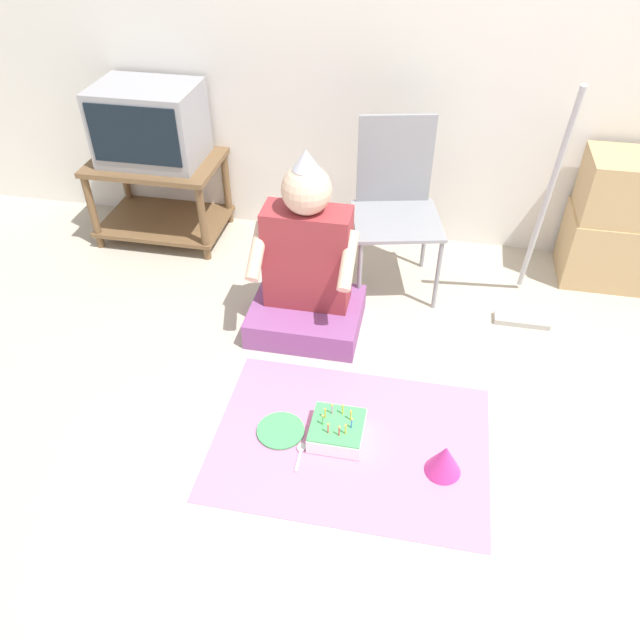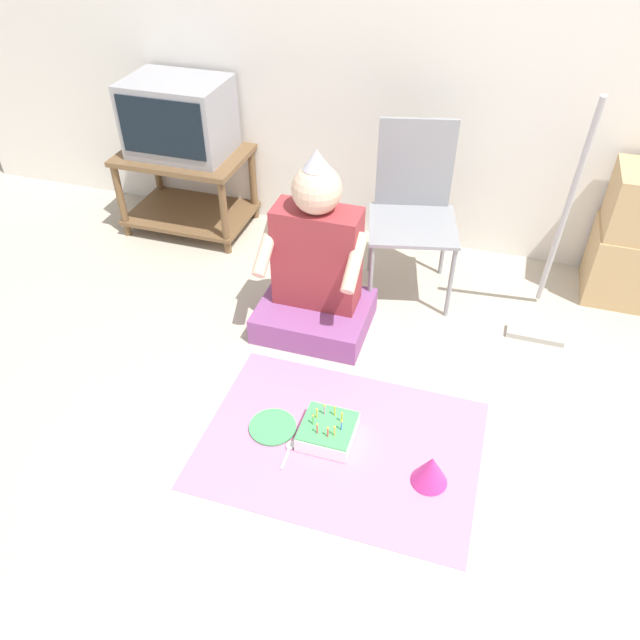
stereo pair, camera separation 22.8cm
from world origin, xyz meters
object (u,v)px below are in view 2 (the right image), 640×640
Objects in this scene: person_seated at (316,271)px; paper_plate at (273,427)px; tv at (179,117)px; folding_chair at (413,201)px; birthday_cake at (328,431)px; dust_mop at (552,270)px; party_hat_blue at (431,470)px.

person_seated is 4.62× the size of paper_plate.
person_seated is (1.05, -0.72, -0.37)m from tv.
person_seated reaches higher than tv.
tv is 0.63× the size of folding_chair.
birthday_cake is 1.09× the size of paper_plate.
dust_mop is 8.41× the size of party_hat_blue.
folding_chair is 4.40× the size of paper_plate.
tv is at bearing 171.18° from folding_chair.
tv is 1.45m from folding_chair.
folding_chair is at bearing -8.82° from tv.
birthday_cake is 0.46m from party_hat_blue.
folding_chair is 6.19× the size of party_hat_blue.
party_hat_blue is at bearing -11.63° from birthday_cake.
dust_mop is 1.29× the size of person_seated.
party_hat_blue is (1.77, -1.53, -0.63)m from tv.
party_hat_blue is 0.71× the size of paper_plate.
folding_chair is 4.04× the size of birthday_cake.
birthday_cake is (-0.81, -1.03, -0.31)m from dust_mop.
paper_plate is (-0.24, -0.02, -0.03)m from birthday_cake.
birthday_cake is at bearing 4.47° from paper_plate.
party_hat_blue is at bearing -48.10° from person_seated.
party_hat_blue is 0.69m from paper_plate.
tv is 2.20m from dust_mop.
tv reaches higher than paper_plate.
tv is 2.76× the size of paper_plate.
dust_mop is at bearing -10.90° from tv.
dust_mop is at bearing 51.73° from birthday_cake.
folding_chair is 1.37m from paper_plate.
folding_chair is at bearing 165.10° from dust_mop.
person_seated is at bearing -34.53° from tv.
tv is 1.33m from person_seated.
party_hat_blue is at bearing -108.02° from dust_mop.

